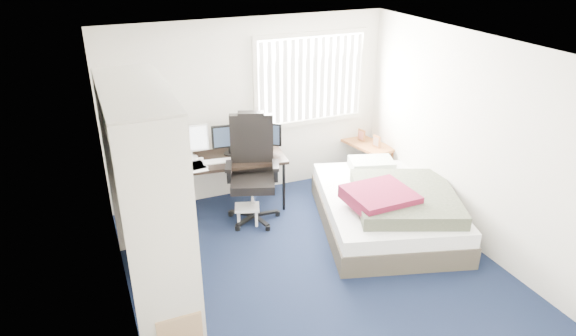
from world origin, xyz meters
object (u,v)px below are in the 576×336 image
at_px(desk, 228,155).
at_px(office_chair, 253,180).
at_px(nightstand, 367,147).
at_px(bed, 387,207).

height_order(desk, office_chair, office_chair).
bearing_deg(desk, office_chair, -63.93).
distance_m(office_chair, nightstand, 2.04).
distance_m(office_chair, bed, 1.78).
xyz_separation_m(office_chair, bed, (1.49, -0.93, -0.25)).
relative_size(office_chair, nightstand, 1.54).
height_order(office_chair, nightstand, office_chair).
xyz_separation_m(desk, office_chair, (0.20, -0.41, -0.23)).
relative_size(desk, bed, 0.63).
bearing_deg(desk, bed, -38.36).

